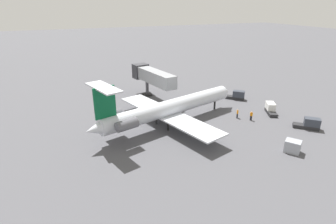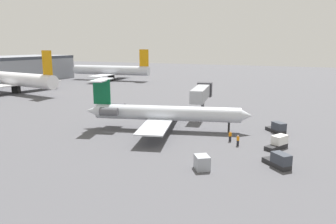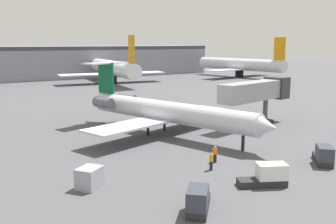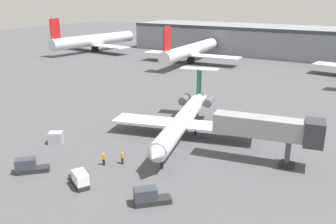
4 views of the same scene
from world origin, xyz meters
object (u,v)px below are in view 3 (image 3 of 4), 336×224
regional_jet (162,110)px  baggage_tug_trailing (267,176)px  jet_bridge (259,91)px  parked_airliner_east_mid (240,65)px  ground_crew_marshaller (211,161)px  cargo_container_uld (90,178)px  parked_airliner_centre (113,68)px  baggage_tug_spare (198,201)px  ground_crew_loader (215,154)px  baggage_tug_lead (324,156)px

regional_jet → baggage_tug_trailing: regional_jet is taller
jet_bridge → parked_airliner_east_mid: bearing=48.2°
ground_crew_marshaller → cargo_container_uld: (-11.22, 1.96, 0.01)m
cargo_container_uld → parked_airliner_centre: 83.70m
jet_bridge → cargo_container_uld: 31.84m
baggage_tug_spare → jet_bridge: bearing=36.3°
cargo_container_uld → jet_bridge: bearing=18.6°
regional_jet → ground_crew_loader: (-2.07, -12.99, -2.29)m
parked_airliner_centre → parked_airliner_east_mid: 45.58m
jet_bridge → cargo_container_uld: size_ratio=5.45×
parked_airliner_centre → cargo_container_uld: bearing=-116.6°
regional_jet → parked_airliner_east_mid: bearing=39.9°
parked_airliner_centre → jet_bridge: bearing=-96.7°
baggage_tug_lead → regional_jet: bearing=108.7°
baggage_tug_lead → jet_bridge: bearing=63.5°
ground_crew_loader → parked_airliner_centre: parked_airliner_centre is taller
baggage_tug_lead → parked_airliner_centre: parked_airliner_centre is taller
ground_crew_loader → cargo_container_uld: cargo_container_uld is taller
baggage_tug_lead → parked_airliner_centre: (15.86, 81.35, 3.56)m
parked_airliner_east_mid → baggage_tug_spare: bearing=-135.2°
baggage_tug_lead → ground_crew_marshaller: bearing=156.0°
baggage_tug_lead → parked_airliner_east_mid: parked_airliner_east_mid is taller
baggage_tug_trailing → ground_crew_loader: bearing=86.2°
jet_bridge → parked_airliner_centre: size_ratio=0.38×
baggage_tug_spare → parked_airliner_centre: parked_airliner_centre is taller
jet_bridge → cargo_container_uld: (-29.92, -10.09, -4.06)m
regional_jet → parked_airliner_centre: bearing=70.2°
baggage_tug_trailing → parked_airliner_east_mid: parked_airliner_east_mid is taller
parked_airliner_centre → baggage_tug_lead: bearing=-101.0°
baggage_tug_spare → parked_airliner_centre: (32.88, 83.29, 3.56)m
ground_crew_loader → cargo_container_uld: 13.05m
parked_airliner_east_mid → baggage_tug_trailing: bearing=-132.4°
parked_airliner_centre → ground_crew_marshaller: bearing=-108.9°
ground_crew_loader → baggage_tug_lead: bearing=-36.1°
ground_crew_loader → jet_bridge: bearing=31.7°
ground_crew_marshaller → ground_crew_loader: bearing=41.7°
ground_crew_marshaller → baggage_tug_spare: (-6.62, -6.57, -0.02)m
parked_airliner_centre → baggage_tug_trailing: bearing=-106.8°
jet_bridge → parked_airliner_east_mid: size_ratio=0.40×
ground_crew_loader → parked_airliner_east_mid: bearing=44.9°
baggage_tug_spare → parked_airliner_east_mid: parked_airliner_east_mid is taller
regional_jet → parked_airliner_centre: size_ratio=0.80×
regional_jet → parked_airliner_east_mid: parked_airliner_east_mid is taller
parked_airliner_centre → parked_airliner_east_mid: bearing=-7.1°
jet_bridge → parked_airliner_east_mid: 79.20m
jet_bridge → baggage_tug_trailing: 25.15m
regional_jet → baggage_tug_lead: bearing=-71.3°
parked_airliner_east_mid → jet_bridge: bearing=-131.8°
ground_crew_loader → baggage_tug_trailing: 7.31m
ground_crew_marshaller → ground_crew_loader: 2.44m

